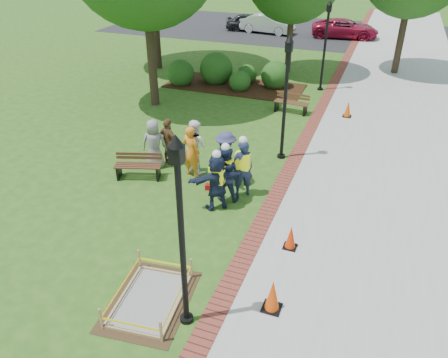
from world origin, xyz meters
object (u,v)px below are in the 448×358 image
at_px(bench_near, 139,171).
at_px(hivis_worker_a, 217,180).
at_px(hivis_worker_b, 242,167).
at_px(hivis_worker_c, 225,172).
at_px(lamp_near, 181,224).
at_px(cone_front, 272,296).
at_px(wet_concrete_pad, 149,293).

height_order(bench_near, hivis_worker_a, hivis_worker_a).
relative_size(hivis_worker_b, hivis_worker_c, 1.05).
bearing_deg(lamp_near, hivis_worker_b, 95.73).
bearing_deg(hivis_worker_a, lamp_near, -77.04).
height_order(bench_near, cone_front, bench_near).
xyz_separation_m(hivis_worker_b, hivis_worker_c, (-0.38, -0.42, -0.04)).
distance_m(cone_front, hivis_worker_c, 4.56).
distance_m(lamp_near, hivis_worker_c, 5.04).
xyz_separation_m(cone_front, hivis_worker_c, (-2.48, 3.78, 0.54)).
height_order(cone_front, hivis_worker_c, hivis_worker_c).
distance_m(lamp_near, hivis_worker_b, 5.37).
bearing_deg(hivis_worker_c, wet_concrete_pad, -91.11).
bearing_deg(cone_front, lamp_near, -149.70).
xyz_separation_m(lamp_near, hivis_worker_a, (-0.96, 4.18, -1.55)).
bearing_deg(wet_concrete_pad, bench_near, 122.67).
relative_size(hivis_worker_a, hivis_worker_c, 1.01).
distance_m(lamp_near, hivis_worker_a, 4.56).
bearing_deg(bench_near, cone_front, -35.50).
bearing_deg(hivis_worker_c, cone_front, -56.70).
height_order(wet_concrete_pad, bench_near, bench_near).
xyz_separation_m(cone_front, lamp_near, (-1.59, -0.93, 2.09)).
relative_size(wet_concrete_pad, hivis_worker_b, 1.26).
relative_size(wet_concrete_pad, lamp_near, 0.58).
distance_m(hivis_worker_a, hivis_worker_b, 1.05).
distance_m(hivis_worker_b, hivis_worker_c, 0.57).
bearing_deg(hivis_worker_b, wet_concrete_pad, -95.45).
bearing_deg(wet_concrete_pad, hivis_worker_b, 84.55).
bearing_deg(bench_near, lamp_near, -50.83).
height_order(hivis_worker_a, hivis_worker_c, hivis_worker_a).
bearing_deg(lamp_near, cone_front, 30.30).
height_order(wet_concrete_pad, cone_front, cone_front).
bearing_deg(cone_front, wet_concrete_pad, -164.30).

